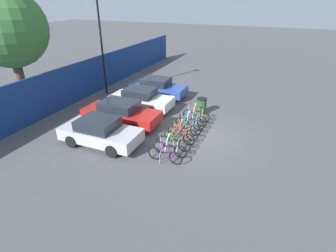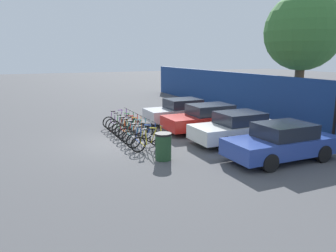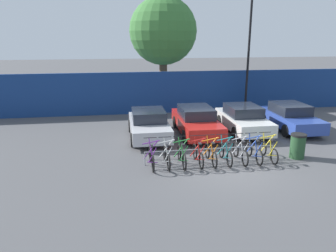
# 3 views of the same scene
# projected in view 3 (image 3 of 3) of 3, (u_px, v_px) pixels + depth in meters

# --- Properties ---
(ground_plane) EXTENTS (120.00, 120.00, 0.00)m
(ground_plane) POSITION_uv_depth(u_px,v_px,m) (230.00, 167.00, 12.69)
(ground_plane) COLOR #4C4C4F
(hoarding_wall) EXTENTS (36.00, 0.16, 2.68)m
(hoarding_wall) POSITION_uv_depth(u_px,v_px,m) (183.00, 92.00, 21.37)
(hoarding_wall) COLOR navy
(hoarding_wall) RESTS_ON ground
(bike_rack) EXTENTS (5.34, 0.04, 0.57)m
(bike_rack) POSITION_uv_depth(u_px,v_px,m) (211.00, 150.00, 13.10)
(bike_rack) COLOR gray
(bike_rack) RESTS_ON ground
(bicycle_purple) EXTENTS (0.68, 1.71, 1.05)m
(bicycle_purple) POSITION_uv_depth(u_px,v_px,m) (151.00, 157.00, 12.64)
(bicycle_purple) COLOR black
(bicycle_purple) RESTS_ON ground
(bicycle_white) EXTENTS (0.68, 1.71, 1.05)m
(bicycle_white) POSITION_uv_depth(u_px,v_px,m) (167.00, 157.00, 12.73)
(bicycle_white) COLOR black
(bicycle_white) RESTS_ON ground
(bicycle_green) EXTENTS (0.68, 1.71, 1.05)m
(bicycle_green) POSITION_uv_depth(u_px,v_px,m) (182.00, 156.00, 12.82)
(bicycle_green) COLOR black
(bicycle_green) RESTS_ON ground
(bicycle_red) EXTENTS (0.68, 1.71, 1.05)m
(bicycle_red) POSITION_uv_depth(u_px,v_px,m) (198.00, 155.00, 12.91)
(bicycle_red) COLOR black
(bicycle_red) RESTS_ON ground
(bicycle_orange) EXTENTS (0.68, 1.71, 1.05)m
(bicycle_orange) POSITION_uv_depth(u_px,v_px,m) (211.00, 154.00, 12.99)
(bicycle_orange) COLOR black
(bicycle_orange) RESTS_ON ground
(bicycle_teal) EXTENTS (0.68, 1.71, 1.05)m
(bicycle_teal) POSITION_uv_depth(u_px,v_px,m) (225.00, 153.00, 13.08)
(bicycle_teal) COLOR black
(bicycle_teal) RESTS_ON ground
(bicycle_silver) EXTENTS (0.68, 1.71, 1.05)m
(bicycle_silver) POSITION_uv_depth(u_px,v_px,m) (240.00, 152.00, 13.17)
(bicycle_silver) COLOR black
(bicycle_silver) RESTS_ON ground
(bicycle_blue) EXTENTS (0.68, 1.71, 1.05)m
(bicycle_blue) POSITION_uv_depth(u_px,v_px,m) (254.00, 152.00, 13.26)
(bicycle_blue) COLOR black
(bicycle_blue) RESTS_ON ground
(bicycle_yellow) EXTENTS (0.68, 1.71, 1.05)m
(bicycle_yellow) POSITION_uv_depth(u_px,v_px,m) (268.00, 151.00, 13.35)
(bicycle_yellow) COLOR black
(bicycle_yellow) RESTS_ON ground
(car_silver) EXTENTS (1.91, 4.12, 1.40)m
(car_silver) POSITION_uv_depth(u_px,v_px,m) (149.00, 124.00, 16.12)
(car_silver) COLOR #B7B7BC
(car_silver) RESTS_ON ground
(car_red) EXTENTS (1.91, 4.59, 1.40)m
(car_red) POSITION_uv_depth(u_px,v_px,m) (196.00, 121.00, 16.77)
(car_red) COLOR red
(car_red) RESTS_ON ground
(car_white) EXTENTS (1.91, 4.18, 1.40)m
(car_white) POSITION_uv_depth(u_px,v_px,m) (243.00, 119.00, 17.14)
(car_white) COLOR silver
(car_white) RESTS_ON ground
(car_blue) EXTENTS (1.91, 4.31, 1.40)m
(car_blue) POSITION_uv_depth(u_px,v_px,m) (290.00, 117.00, 17.58)
(car_blue) COLOR #2D479E
(car_blue) RESTS_ON ground
(lamp_post) EXTENTS (0.24, 0.44, 7.45)m
(lamp_post) POSITION_uv_depth(u_px,v_px,m) (249.00, 49.00, 20.26)
(lamp_post) COLOR black
(lamp_post) RESTS_ON ground
(trash_bin) EXTENTS (0.63, 0.63, 1.03)m
(trash_bin) POSITION_uv_depth(u_px,v_px,m) (298.00, 146.00, 13.52)
(trash_bin) COLOR #234728
(trash_bin) RESTS_ON ground
(tree_behind_hoarding) EXTENTS (4.52, 4.52, 7.45)m
(tree_behind_hoarding) POSITION_uv_depth(u_px,v_px,m) (163.00, 31.00, 21.90)
(tree_behind_hoarding) COLOR brown
(tree_behind_hoarding) RESTS_ON ground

